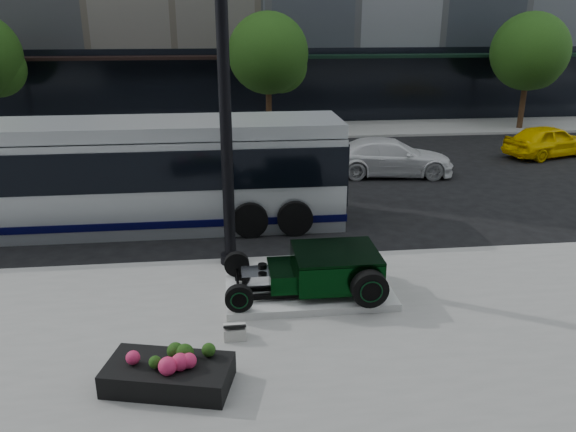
{
  "coord_description": "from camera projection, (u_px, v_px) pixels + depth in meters",
  "views": [
    {
      "loc": [
        -1.2,
        -14.33,
        5.56
      ],
      "look_at": [
        0.19,
        -2.19,
        1.2
      ],
      "focal_mm": 35.0,
      "sensor_mm": 36.0,
      "label": 1
    }
  ],
  "objects": [
    {
      "name": "sidewalk_far",
      "position": [
        248.0,
        131.0,
        28.49
      ],
      "size": [
        70.0,
        4.0,
        0.12
      ],
      "primitive_type": "cube",
      "color": "gray",
      "rests_on": "ground"
    },
    {
      "name": "ground",
      "position": [
        272.0,
        231.0,
        15.41
      ],
      "size": [
        120.0,
        120.0,
        0.0
      ],
      "primitive_type": "plane",
      "color": "black",
      "rests_on": "ground"
    },
    {
      "name": "info_plaque",
      "position": [
        235.0,
        331.0,
        10.02
      ],
      "size": [
        0.4,
        0.3,
        0.31
      ],
      "color": "silver",
      "rests_on": "sidewalk_near"
    },
    {
      "name": "street_trees",
      "position": [
        271.0,
        56.0,
        26.5
      ],
      "size": [
        29.8,
        3.8,
        5.7
      ],
      "color": "black",
      "rests_on": "sidewalk_far"
    },
    {
      "name": "flower_planter",
      "position": [
        169.0,
        373.0,
        8.69
      ],
      "size": [
        2.1,
        1.4,
        0.62
      ],
      "color": "black",
      "rests_on": "sidewalk_near"
    },
    {
      "name": "transit_bus",
      "position": [
        123.0,
        174.0,
        15.35
      ],
      "size": [
        12.12,
        2.88,
        2.92
      ],
      "color": "#AFB5B9",
      "rests_on": "ground"
    },
    {
      "name": "yellow_taxi",
      "position": [
        549.0,
        141.0,
        23.36
      ],
      "size": [
        4.2,
        2.64,
        1.33
      ],
      "primitive_type": "imported",
      "rotation": [
        0.0,
        0.0,
        1.87
      ],
      "color": "#FAD000",
      "rests_on": "ground"
    },
    {
      "name": "white_sedan",
      "position": [
        390.0,
        157.0,
        20.64
      ],
      "size": [
        4.79,
        2.38,
        1.34
      ],
      "primitive_type": "imported",
      "rotation": [
        0.0,
        0.0,
        1.46
      ],
      "color": "white",
      "rests_on": "ground"
    },
    {
      "name": "display_plinth",
      "position": [
        309.0,
        292.0,
        11.58
      ],
      "size": [
        3.4,
        1.8,
        0.15
      ],
      "primitive_type": "cube",
      "color": "silver",
      "rests_on": "sidewalk_near"
    },
    {
      "name": "hot_rod",
      "position": [
        325.0,
        269.0,
        11.45
      ],
      "size": [
        3.22,
        2.0,
        0.81
      ],
      "color": "black",
      "rests_on": "display_plinth"
    },
    {
      "name": "lamppost",
      "position": [
        224.0,
        88.0,
        11.79
      ],
      "size": [
        0.48,
        0.48,
        8.68
      ],
      "color": "black",
      "rests_on": "sidewalk_near"
    }
  ]
}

